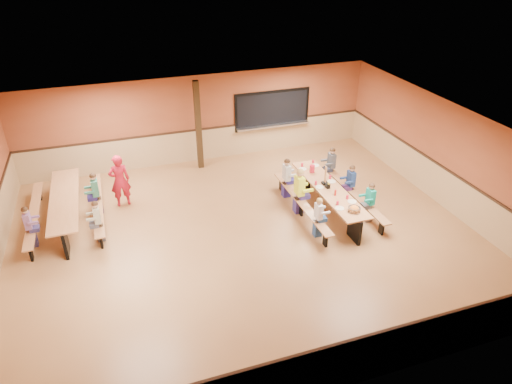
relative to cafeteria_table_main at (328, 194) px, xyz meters
name	(u,v)px	position (x,y,z in m)	size (l,w,h in m)	color
ground	(245,236)	(-2.65, -0.48, -0.53)	(12.00, 12.00, 0.00)	#915F37
room_envelope	(245,214)	(-2.65, -0.48, 0.16)	(12.04, 10.04, 3.02)	brown
kitchen_pass_through	(272,111)	(-0.05, 4.48, 0.96)	(2.78, 0.28, 1.38)	black
structural_post	(198,126)	(-2.85, 3.92, 0.97)	(0.18, 0.18, 3.00)	black
cafeteria_table_main	(328,194)	(0.00, 0.00, 0.00)	(1.91, 3.70, 0.74)	#AF7145
cafeteria_table_second	(66,205)	(-7.09, 1.77, 0.00)	(1.91, 3.70, 0.74)	#AF7145
seated_child_white_left	(318,217)	(-0.83, -1.07, 0.04)	(0.33, 0.27, 1.13)	silver
seated_adult_yellow	(299,191)	(-0.83, 0.18, 0.15)	(0.44, 0.36, 1.35)	#E8FF30
seated_child_grey_left	(286,178)	(-0.83, 1.14, 0.09)	(0.38, 0.31, 1.23)	#BDBDBD
seated_child_teal_right	(370,203)	(0.83, -0.86, 0.06)	(0.35, 0.28, 1.16)	#118F7B
seated_child_navy_right	(350,184)	(0.83, 0.21, 0.07)	(0.36, 0.29, 1.19)	navy
seated_child_char_right	(331,166)	(0.83, 1.46, 0.08)	(0.37, 0.30, 1.21)	#43454B
seated_child_purple_sec	(29,227)	(-7.91, 0.84, 0.04)	(0.33, 0.27, 1.14)	#865B8F
seated_child_green_sec	(96,193)	(-6.26, 1.99, 0.09)	(0.38, 0.31, 1.24)	#378168
seated_child_tan_sec	(98,221)	(-6.26, 0.55, 0.05)	(0.34, 0.28, 1.15)	tan
standing_woman	(120,181)	(-5.57, 2.21, 0.28)	(0.59, 0.38, 1.60)	#B41429
punch_pitcher	(312,169)	(-0.04, 1.04, 0.32)	(0.16, 0.16, 0.22)	red
chip_bowl	(354,209)	(0.05, -1.35, 0.29)	(0.32, 0.32, 0.15)	orange
napkin_dispenser	(328,186)	(-0.04, 0.00, 0.28)	(0.10, 0.14, 0.13)	black
condiment_mustard	(329,186)	(-0.03, -0.02, 0.30)	(0.06, 0.06, 0.17)	yellow
condiment_ketchup	(335,193)	(-0.03, -0.44, 0.30)	(0.06, 0.06, 0.17)	#B2140F
table_paddle	(325,180)	(-0.01, 0.23, 0.35)	(0.16, 0.16, 0.56)	black
place_settings	(329,186)	(0.00, 0.00, 0.27)	(0.65, 3.30, 0.11)	beige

